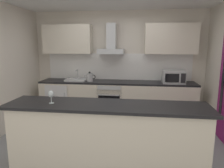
{
  "coord_description": "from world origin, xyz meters",
  "views": [
    {
      "loc": [
        0.53,
        -3.48,
        1.78
      ],
      "look_at": [
        0.03,
        0.34,
        1.05
      ],
      "focal_mm": 33.43,
      "sensor_mm": 36.0,
      "label": 1
    }
  ],
  "objects_px": {
    "sink": "(76,80)",
    "wine_glass": "(51,95)",
    "oven": "(111,99)",
    "microwave": "(174,77)",
    "kettle": "(90,77)",
    "range_hood": "(111,44)",
    "refrigerator": "(61,99)"
  },
  "relations": [
    {
      "from": "refrigerator",
      "to": "oven",
      "type": "bearing_deg",
      "value": 0.12
    },
    {
      "from": "range_hood",
      "to": "oven",
      "type": "bearing_deg",
      "value": -90.0
    },
    {
      "from": "microwave",
      "to": "sink",
      "type": "height_order",
      "value": "microwave"
    },
    {
      "from": "refrigerator",
      "to": "microwave",
      "type": "height_order",
      "value": "microwave"
    },
    {
      "from": "microwave",
      "to": "wine_glass",
      "type": "xyz_separation_m",
      "value": [
        -1.98,
        -2.26,
        0.06
      ]
    },
    {
      "from": "microwave",
      "to": "kettle",
      "type": "height_order",
      "value": "microwave"
    },
    {
      "from": "wine_glass",
      "to": "microwave",
      "type": "bearing_deg",
      "value": 48.76
    },
    {
      "from": "sink",
      "to": "wine_glass",
      "type": "distance_m",
      "value": 2.33
    },
    {
      "from": "oven",
      "to": "wine_glass",
      "type": "height_order",
      "value": "wine_glass"
    },
    {
      "from": "microwave",
      "to": "wine_glass",
      "type": "height_order",
      "value": "microwave"
    },
    {
      "from": "wine_glass",
      "to": "kettle",
      "type": "bearing_deg",
      "value": 89.96
    },
    {
      "from": "kettle",
      "to": "sink",
      "type": "bearing_deg",
      "value": 172.75
    },
    {
      "from": "microwave",
      "to": "oven",
      "type": "bearing_deg",
      "value": 178.91
    },
    {
      "from": "oven",
      "to": "wine_glass",
      "type": "xyz_separation_m",
      "value": [
        -0.51,
        -2.29,
        0.65
      ]
    },
    {
      "from": "oven",
      "to": "microwave",
      "type": "height_order",
      "value": "microwave"
    },
    {
      "from": "oven",
      "to": "kettle",
      "type": "distance_m",
      "value": 0.75
    },
    {
      "from": "range_hood",
      "to": "sink",
      "type": "bearing_deg",
      "value": -172.13
    },
    {
      "from": "refrigerator",
      "to": "wine_glass",
      "type": "bearing_deg",
      "value": -71.22
    },
    {
      "from": "sink",
      "to": "wine_glass",
      "type": "xyz_separation_m",
      "value": [
        0.35,
        -2.3,
        0.18
      ]
    },
    {
      "from": "oven",
      "to": "range_hood",
      "type": "distance_m",
      "value": 1.33
    },
    {
      "from": "range_hood",
      "to": "refrigerator",
      "type": "bearing_deg",
      "value": -174.12
    },
    {
      "from": "oven",
      "to": "range_hood",
      "type": "bearing_deg",
      "value": 90.0
    },
    {
      "from": "sink",
      "to": "range_hood",
      "type": "bearing_deg",
      "value": 7.87
    },
    {
      "from": "refrigerator",
      "to": "sink",
      "type": "relative_size",
      "value": 1.7
    },
    {
      "from": "microwave",
      "to": "sink",
      "type": "relative_size",
      "value": 1.0
    },
    {
      "from": "range_hood",
      "to": "wine_glass",
      "type": "distance_m",
      "value": 2.56
    },
    {
      "from": "refrigerator",
      "to": "wine_glass",
      "type": "xyz_separation_m",
      "value": [
        0.78,
        -2.28,
        0.68
      ]
    },
    {
      "from": "range_hood",
      "to": "wine_glass",
      "type": "bearing_deg",
      "value": -101.88
    },
    {
      "from": "refrigerator",
      "to": "sink",
      "type": "height_order",
      "value": "sink"
    },
    {
      "from": "oven",
      "to": "refrigerator",
      "type": "bearing_deg",
      "value": -179.88
    },
    {
      "from": "microwave",
      "to": "sink",
      "type": "bearing_deg",
      "value": 179.04
    },
    {
      "from": "refrigerator",
      "to": "microwave",
      "type": "relative_size",
      "value": 1.7
    }
  ]
}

